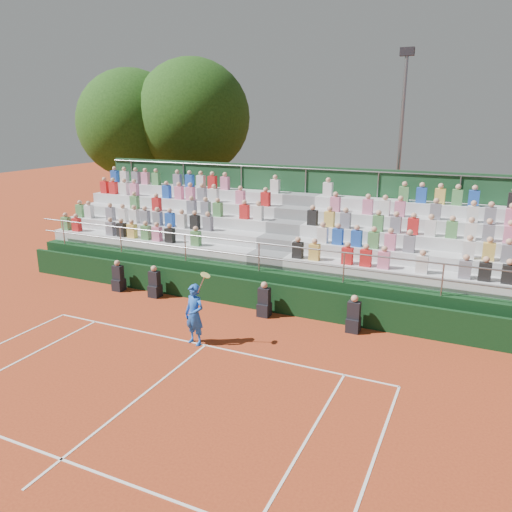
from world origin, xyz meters
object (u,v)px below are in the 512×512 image
at_px(floodlight_mast, 400,141).
at_px(tennis_player, 195,315).
at_px(tree_east, 193,118).
at_px(tree_west, 132,124).

bearing_deg(floodlight_mast, tennis_player, -105.89).
distance_m(tree_east, floodlight_mast, 12.30).
bearing_deg(tree_west, floodlight_mast, -3.69).
xyz_separation_m(tennis_player, tree_east, (-8.63, 14.18, 5.41)).
distance_m(tree_west, tree_east, 3.77).
bearing_deg(tennis_player, floodlight_mast, 74.11).
height_order(tree_east, floodlight_mast, tree_east).
relative_size(tennis_player, tree_west, 0.24).
height_order(tennis_player, tree_west, tree_west).
xyz_separation_m(tree_east, floodlight_mast, (12.10, -1.99, -1.00)).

